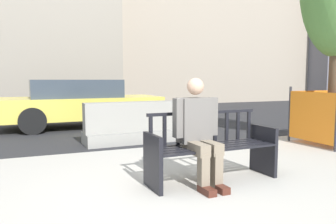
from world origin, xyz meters
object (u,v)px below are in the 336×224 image
(car_taxi_near, at_px, (81,103))
(construction_fence, at_px, (333,115))
(seated_person, at_px, (198,129))
(jersey_barrier_centre, at_px, (133,126))
(street_bench, at_px, (211,150))

(car_taxi_near, bearing_deg, construction_fence, -44.52)
(seated_person, distance_m, jersey_barrier_centre, 2.95)
(street_bench, distance_m, seated_person, 0.38)
(seated_person, distance_m, construction_fence, 3.93)
(jersey_barrier_centre, height_order, construction_fence, construction_fence)
(car_taxi_near, bearing_deg, jersey_barrier_centre, -75.20)
(seated_person, relative_size, car_taxi_near, 0.31)
(jersey_barrier_centre, distance_m, car_taxi_near, 2.78)
(seated_person, bearing_deg, jersey_barrier_centre, 89.68)
(car_taxi_near, bearing_deg, seated_person, -82.98)
(car_taxi_near, bearing_deg, street_bench, -80.60)
(seated_person, height_order, construction_fence, seated_person)
(jersey_barrier_centre, bearing_deg, car_taxi_near, 104.80)
(seated_person, xyz_separation_m, construction_fence, (3.72, 1.27, -0.12))
(street_bench, xyz_separation_m, construction_fence, (3.49, 1.20, 0.18))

